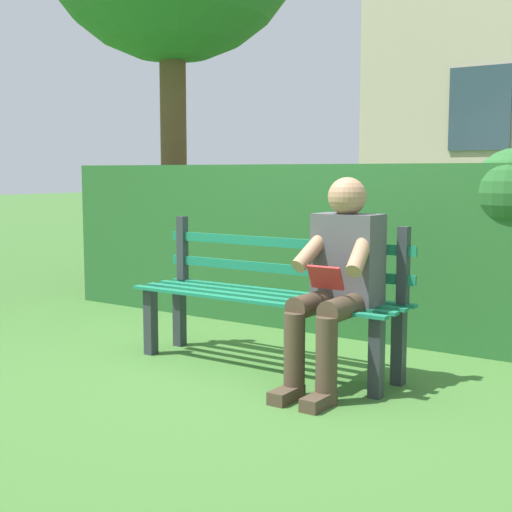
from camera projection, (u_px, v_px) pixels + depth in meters
The scene contains 4 objects.
ground at pixel (265, 368), 4.56m from camera, with size 60.00×60.00×0.00m, color #3D6B2D.
park_bench at pixel (270, 297), 4.56m from camera, with size 1.82×0.46×0.92m.
person_seated at pixel (337, 277), 4.08m from camera, with size 0.44×0.73×1.20m.
hedge_backdrop at pixel (330, 242), 5.74m from camera, with size 4.93×0.73×1.39m.
Camera 1 is at (-2.49, 3.69, 1.23)m, focal length 50.84 mm.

